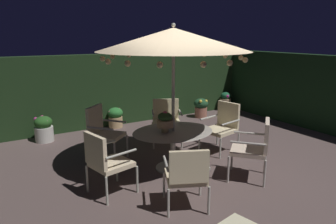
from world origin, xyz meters
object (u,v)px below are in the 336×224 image
Objects in this scene: patio_umbrella at (173,40)px; patio_chair_southwest at (102,130)px; patio_chair_southeast at (223,124)px; patio_chair_east at (255,145)px; potted_plant_back_center at (44,129)px; potted_plant_back_left at (165,108)px; potted_plant_right_far at (115,117)px; patio_chair_northeast at (187,174)px; potted_plant_right_near at (225,101)px; patio_chair_north at (105,159)px; potted_plant_back_right at (201,107)px; patio_dining_table at (173,139)px; centerpiece_planter at (165,121)px; patio_chair_south at (166,118)px.

patio_umbrella reaches higher than patio_chair_southwest.
patio_umbrella reaches higher than patio_chair_southeast.
patio_chair_east is 1.75× the size of potted_plant_back_center.
patio_chair_southeast is 1.70× the size of potted_plant_back_left.
potted_plant_back_left is at bearing 0.10° from potted_plant_right_far.
patio_chair_southeast reaches higher than patio_chair_northeast.
patio_chair_northeast is 4.27m from potted_plant_back_center.
potted_plant_back_left is 1.00× the size of potted_plant_right_near.
patio_chair_northeast reaches higher than potted_plant_right_near.
patio_chair_north is 0.94× the size of patio_chair_southwest.
potted_plant_back_right is at bearing 65.17° from patio_chair_east.
patio_chair_southwest is at bearing -118.23° from potted_plant_right_far.
potted_plant_right_near is (2.24, -0.03, -0.03)m from potted_plant_back_left.
patio_dining_table is 3.31m from potted_plant_back_center.
patio_chair_east reaches higher than potted_plant_right_far.
potted_plant_right_far is at bearing 84.24° from centerpiece_planter.
potted_plant_right_far is at bearing 101.03° from patio_chair_east.
potted_plant_back_left is (1.66, 3.06, -0.24)m from patio_dining_table.
patio_umbrella is 4.38× the size of potted_plant_back_left.
patio_chair_north is (-1.38, -0.30, 0.01)m from patio_dining_table.
patio_chair_southwest is (-0.34, 2.36, 0.07)m from patio_chair_northeast.
patio_dining_table is 4.95m from potted_plant_right_near.
patio_chair_northeast reaches higher than patio_dining_table.
potted_plant_back_left is 1.53m from potted_plant_right_far.
patio_chair_southeast is 1.02× the size of patio_chair_south.
patio_chair_southwest reaches higher than potted_plant_back_center.
patio_chair_northeast reaches higher than potted_plant_back_center.
centerpiece_planter is 3.29m from potted_plant_back_center.
patio_umbrella reaches higher than potted_plant_back_right.
centerpiece_planter is at bearing -177.00° from patio_umbrella.
patio_umbrella reaches higher than potted_plant_back_left.
centerpiece_planter is at bearing -61.84° from potted_plant_back_center.
patio_chair_south reaches higher than potted_plant_right_far.
centerpiece_planter is 0.65× the size of potted_plant_back_left.
potted_plant_back_left is (3.36, 0.22, 0.03)m from potted_plant_back_center.
patio_chair_north reaches higher than patio_chair_northeast.
patio_chair_northeast is at bearing -81.87° from patio_chair_southwest.
centerpiece_planter is at bearing 136.49° from patio_chair_east.
patio_chair_southwest is at bearing 124.65° from centerpiece_planter.
centerpiece_planter is at bearing -169.82° from patio_chair_southeast.
centerpiece_planter is (-0.17, -0.01, 0.37)m from patio_dining_table.
patio_chair_northeast is (0.80, -0.98, -0.03)m from patio_chair_north.
potted_plant_right_far is (0.31, 3.06, -0.65)m from centerpiece_planter.
patio_umbrella is at bearing -92.56° from potted_plant_right_far.
potted_plant_right_far is (-1.26, 2.78, -0.29)m from patio_chair_southeast.
potted_plant_back_left is at bearing 84.57° from patio_chair_southeast.
potted_plant_back_center is at bearing 113.68° from patio_chair_southwest.
centerpiece_planter is 0.68× the size of potted_plant_back_right.
potted_plant_back_left is (1.04, 1.79, -0.26)m from patio_chair_south.
patio_umbrella is at bearing 131.44° from patio_chair_east.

